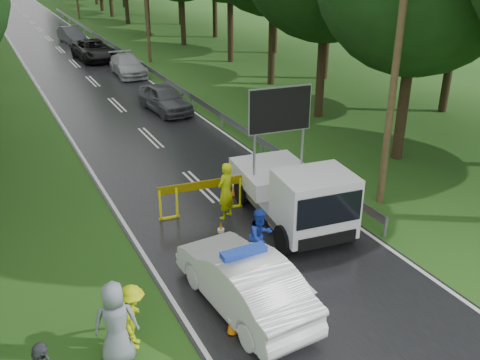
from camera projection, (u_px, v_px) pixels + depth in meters
ground at (282, 267)px, 15.20m from camera, size 160.00×160.00×0.00m
road at (75, 64)px, 39.59m from camera, size 7.00×140.00×0.02m
guardrail at (124, 53)px, 40.61m from camera, size 0.12×60.06×0.70m
utility_pole_near at (397, 58)px, 16.86m from camera, size 1.40×0.24×10.00m
police_sedan at (244, 281)px, 13.24m from camera, size 1.95×4.76×1.69m
work_truck at (295, 193)px, 16.98m from camera, size 2.88×5.49×4.21m
barrier at (201, 189)px, 17.75m from camera, size 2.90×0.37×1.20m
officer at (226, 191)px, 17.47m from camera, size 0.86×0.76×1.97m
civilian at (260, 237)px, 15.07m from camera, size 0.94×0.80×1.70m
bystander_left at (133, 317)px, 11.94m from camera, size 0.94×1.19×1.61m
bystander_right at (116, 323)px, 11.48m from camera, size 1.10×0.86×1.98m
queue_car_first at (165, 98)px, 28.48m from camera, size 2.09×4.37×1.44m
queue_car_second at (128, 65)px, 36.09m from camera, size 2.04×4.65×1.33m
queue_car_third at (94, 50)px, 40.56m from camera, size 2.74×5.50×1.50m
queue_car_fourth at (71, 35)px, 47.37m from camera, size 1.89×4.28×1.37m
cone_near_left at (232, 322)px, 12.53m from camera, size 0.30×0.30×0.63m
cone_center at (221, 232)px, 16.28m from camera, size 0.34×0.34×0.71m
cone_far at (235, 187)px, 19.25m from camera, size 0.32×0.32×0.68m
cone_left_mid at (211, 265)px, 14.65m from camera, size 0.34×0.34×0.72m
cone_right at (335, 212)px, 17.45m from camera, size 0.35×0.35×0.75m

